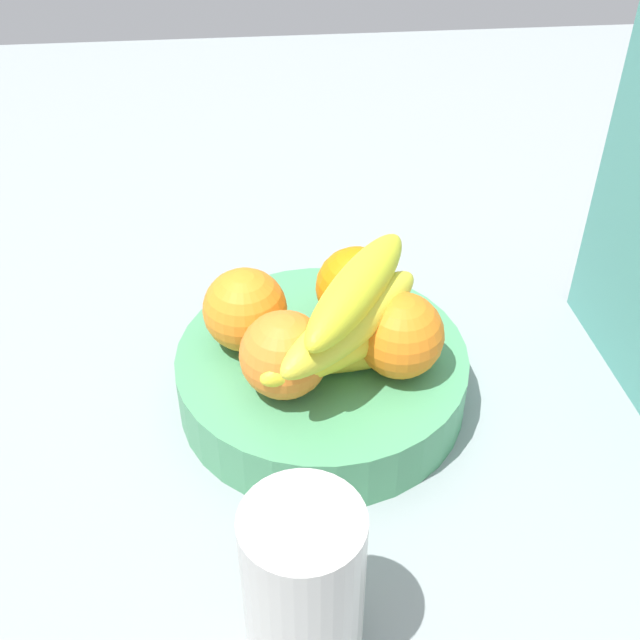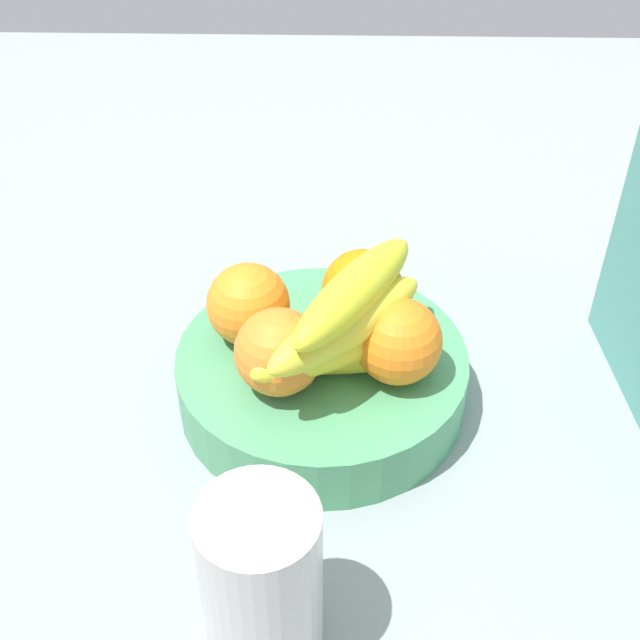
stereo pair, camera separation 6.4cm
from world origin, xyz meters
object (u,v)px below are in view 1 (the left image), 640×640
at_px(orange_front_left, 245,310).
at_px(orange_back_left, 356,287).
at_px(fruit_bowl, 320,376).
at_px(banana_bunch, 350,326).
at_px(orange_front_right, 284,355).
at_px(orange_center, 401,335).
at_px(thermos_tumbler, 303,586).

xyz_separation_m(orange_front_left, orange_back_left, (-0.03, 0.10, 0.00)).
distance_m(fruit_bowl, banana_bunch, 0.09).
xyz_separation_m(orange_front_left, orange_front_right, (0.06, 0.03, 0.00)).
bearing_deg(banana_bunch, orange_center, 91.84).
height_order(orange_back_left, thermos_tumbler, thermos_tumbler).
bearing_deg(fruit_bowl, orange_back_left, 141.15).
bearing_deg(orange_back_left, fruit_bowl, -38.85).
xyz_separation_m(fruit_bowl, orange_back_left, (-0.05, 0.04, 0.07)).
relative_size(fruit_bowl, orange_front_right, 3.51).
xyz_separation_m(orange_front_left, orange_center, (0.05, 0.13, 0.00)).
height_order(orange_front_left, orange_center, same).
bearing_deg(orange_front_left, fruit_bowl, 71.39).
height_order(orange_front_left, banana_bunch, banana_bunch).
xyz_separation_m(orange_back_left, banana_bunch, (0.07, -0.02, 0.02)).
relative_size(orange_front_right, banana_bunch, 0.44).
bearing_deg(orange_center, orange_back_left, -157.56).
distance_m(orange_front_left, orange_back_left, 0.11).
bearing_deg(orange_front_left, orange_center, 70.81).
xyz_separation_m(fruit_bowl, banana_bunch, (0.03, 0.02, 0.08)).
relative_size(orange_front_right, orange_center, 1.00).
distance_m(fruit_bowl, thermos_tumbler, 0.25).
relative_size(orange_center, thermos_tumbler, 0.53).
xyz_separation_m(orange_back_left, thermos_tumbler, (0.29, -0.07, -0.02)).
xyz_separation_m(banana_bunch, thermos_tumbler, (0.22, -0.06, -0.04)).
xyz_separation_m(orange_front_right, orange_center, (-0.02, 0.10, 0.00)).
xyz_separation_m(orange_front_left, thermos_tumbler, (0.27, 0.03, -0.02)).
bearing_deg(orange_front_left, orange_front_right, 26.71).
bearing_deg(fruit_bowl, orange_center, 70.25).
bearing_deg(orange_front_right, orange_front_left, -153.29).
bearing_deg(thermos_tumbler, orange_back_left, 166.40).
height_order(fruit_bowl, orange_front_left, orange_front_left).
bearing_deg(orange_front_right, fruit_bowl, 140.01).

